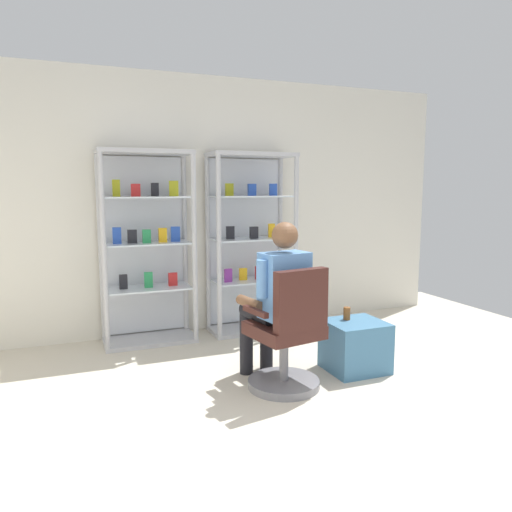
# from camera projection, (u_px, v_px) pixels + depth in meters

# --- Properties ---
(ground_plane) EXTENTS (7.20, 7.20, 0.00)m
(ground_plane) POSITION_uv_depth(u_px,v_px,m) (337.00, 474.00, 2.65)
(ground_plane) COLOR beige
(back_wall) EXTENTS (6.00, 0.10, 2.70)m
(back_wall) POSITION_uv_depth(u_px,v_px,m) (193.00, 206.00, 5.23)
(back_wall) COLOR silver
(back_wall) RESTS_ON ground
(display_cabinet_left) EXTENTS (0.90, 0.45, 1.90)m
(display_cabinet_left) POSITION_uv_depth(u_px,v_px,m) (146.00, 246.00, 4.86)
(display_cabinet_left) COLOR #B7B7BC
(display_cabinet_left) RESTS_ON ground
(display_cabinet_right) EXTENTS (0.90, 0.45, 1.90)m
(display_cabinet_right) POSITION_uv_depth(u_px,v_px,m) (249.00, 242.00, 5.26)
(display_cabinet_right) COLOR #B7B7BC
(display_cabinet_right) RESTS_ON ground
(office_chair) EXTENTS (0.60, 0.57, 0.96)m
(office_chair) POSITION_uv_depth(u_px,v_px,m) (288.00, 340.00, 3.71)
(office_chair) COLOR slate
(office_chair) RESTS_ON ground
(seated_shopkeeper) EXTENTS (0.54, 0.61, 1.29)m
(seated_shopkeeper) POSITION_uv_depth(u_px,v_px,m) (276.00, 295.00, 3.81)
(seated_shopkeeper) COLOR black
(seated_shopkeeper) RESTS_ON ground
(storage_crate) EXTENTS (0.48, 0.44, 0.42)m
(storage_crate) POSITION_uv_depth(u_px,v_px,m) (355.00, 346.00, 4.14)
(storage_crate) COLOR teal
(storage_crate) RESTS_ON ground
(tea_glass) EXTENTS (0.06, 0.06, 0.11)m
(tea_glass) POSITION_uv_depth(u_px,v_px,m) (347.00, 313.00, 4.17)
(tea_glass) COLOR brown
(tea_glass) RESTS_ON storage_crate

